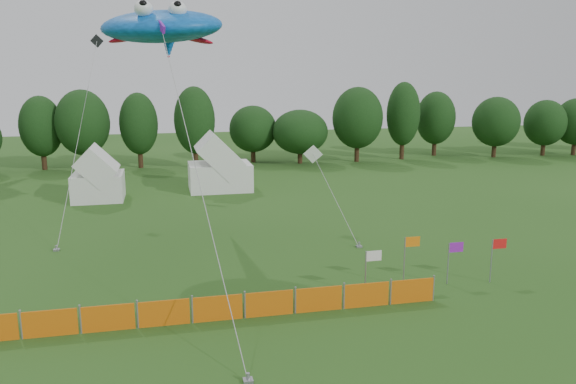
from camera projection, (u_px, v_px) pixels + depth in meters
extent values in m
cylinder|color=#382314|center=(44.00, 158.00, 55.46)|extent=(0.50, 0.50, 2.38)
ellipsoid|color=black|center=(41.00, 126.00, 54.83)|extent=(4.09, 4.09, 5.35)
cylinder|color=#382314|center=(85.00, 157.00, 55.51)|extent=(0.50, 0.50, 2.57)
ellipsoid|color=black|center=(83.00, 123.00, 54.83)|extent=(5.20, 5.20, 5.79)
cylinder|color=#382314|center=(140.00, 156.00, 56.60)|extent=(0.50, 0.50, 2.46)
ellipsoid|color=black|center=(139.00, 124.00, 55.95)|extent=(3.78, 3.78, 5.55)
cylinder|color=#382314|center=(196.00, 155.00, 56.42)|extent=(0.50, 0.50, 2.66)
ellipsoid|color=black|center=(195.00, 120.00, 55.70)|extent=(4.05, 4.05, 5.99)
cylinder|color=#382314|center=(253.00, 153.00, 60.33)|extent=(0.50, 0.50, 1.98)
ellipsoid|color=black|center=(253.00, 129.00, 59.80)|extent=(5.06, 5.06, 4.46)
cylinder|color=#382314|center=(300.00, 155.00, 59.47)|extent=(0.50, 0.50, 1.86)
ellipsoid|color=black|center=(300.00, 132.00, 58.98)|extent=(5.86, 5.86, 4.18)
cylinder|color=#382314|center=(357.00, 150.00, 60.57)|extent=(0.50, 0.50, 2.62)
ellipsoid|color=black|center=(358.00, 118.00, 59.87)|extent=(5.41, 5.41, 5.89)
cylinder|color=#382314|center=(402.00, 147.00, 62.32)|extent=(0.50, 0.50, 2.78)
ellipsoid|color=black|center=(403.00, 114.00, 61.58)|extent=(3.67, 3.67, 6.26)
cylinder|color=#382314|center=(434.00, 145.00, 65.22)|extent=(0.50, 0.50, 2.42)
ellipsoid|color=black|center=(436.00, 118.00, 64.57)|extent=(4.46, 4.46, 5.44)
cylinder|color=#382314|center=(494.00, 147.00, 63.90)|extent=(0.50, 0.50, 2.24)
ellipsoid|color=black|center=(496.00, 122.00, 63.31)|extent=(5.26, 5.26, 5.03)
cylinder|color=#382314|center=(543.00, 146.00, 65.31)|extent=(0.50, 0.50, 2.10)
ellipsoid|color=black|center=(545.00, 123.00, 64.75)|extent=(4.74, 4.74, 4.73)
cylinder|color=#382314|center=(574.00, 146.00, 65.67)|extent=(0.50, 0.50, 2.16)
ellipsoid|color=black|center=(576.00, 122.00, 65.09)|extent=(4.88, 4.88, 4.87)
cube|color=silver|center=(99.00, 186.00, 42.11)|extent=(3.65, 3.65, 2.00)
cube|color=white|center=(220.00, 176.00, 45.76)|extent=(4.95, 3.96, 2.18)
cube|color=#D05E0B|center=(50.00, 323.00, 20.08)|extent=(1.90, 0.06, 1.00)
cube|color=#D05E0B|center=(108.00, 318.00, 20.51)|extent=(1.90, 0.06, 1.00)
cube|color=#D05E0B|center=(164.00, 313.00, 20.94)|extent=(1.90, 0.06, 1.00)
cube|color=#D05E0B|center=(218.00, 308.00, 21.37)|extent=(1.90, 0.06, 1.00)
cube|color=#D05E0B|center=(269.00, 304.00, 21.80)|extent=(1.90, 0.06, 1.00)
cube|color=#D05E0B|center=(319.00, 299.00, 22.23)|extent=(1.90, 0.06, 1.00)
cube|color=#D05E0B|center=(366.00, 295.00, 22.66)|extent=(1.90, 0.06, 1.00)
cube|color=#D05E0B|center=(412.00, 291.00, 23.09)|extent=(1.90, 0.06, 1.00)
cylinder|color=gray|center=(365.00, 273.00, 23.93)|extent=(0.06, 0.06, 1.90)
cube|color=white|center=(374.00, 256.00, 23.85)|extent=(0.70, 0.02, 0.45)
cylinder|color=gray|center=(404.00, 262.00, 24.81)|extent=(0.06, 0.06, 2.24)
cube|color=orange|center=(412.00, 242.00, 24.70)|extent=(0.70, 0.02, 0.45)
cylinder|color=gray|center=(448.00, 264.00, 25.04)|extent=(0.06, 0.06, 1.92)
cube|color=purple|center=(456.00, 247.00, 24.97)|extent=(0.70, 0.02, 0.45)
cylinder|color=gray|center=(491.00, 261.00, 25.24)|extent=(0.06, 0.06, 2.02)
cube|color=red|center=(500.00, 244.00, 25.15)|extent=(0.70, 0.02, 0.45)
ellipsoid|color=blue|center=(161.00, 26.00, 29.31)|extent=(8.20, 7.57, 2.31)
sphere|color=white|center=(143.00, 9.00, 27.61)|extent=(0.93, 0.93, 0.93)
sphere|color=white|center=(178.00, 9.00, 27.97)|extent=(0.93, 0.93, 0.93)
ellipsoid|color=red|center=(127.00, 38.00, 29.26)|extent=(1.94, 0.85, 0.30)
ellipsoid|color=red|center=(195.00, 39.00, 30.02)|extent=(1.94, 0.85, 0.30)
cube|color=purple|center=(162.00, 27.00, 26.93)|extent=(0.37, 0.96, 0.70)
cylinder|color=#A5A5A5|center=(195.00, 165.00, 22.23)|extent=(2.05, 13.52, 11.42)
cube|color=gray|center=(248.00, 381.00, 17.16)|extent=(0.30, 0.30, 0.10)
cube|color=white|center=(313.00, 154.00, 34.54)|extent=(1.17, 0.33, 1.17)
cylinder|color=#A5A5A5|center=(335.00, 198.00, 32.56)|extent=(1.22, 5.39, 4.45)
cube|color=gray|center=(359.00, 246.00, 30.57)|extent=(0.30, 0.30, 0.10)
cube|color=black|center=(97.00, 41.00, 38.55)|extent=(0.91, 0.26, 0.91)
cylinder|color=#A5A5A5|center=(79.00, 133.00, 34.28)|extent=(1.74, 11.06, 11.53)
cube|color=gray|center=(57.00, 250.00, 29.99)|extent=(0.30, 0.30, 0.10)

